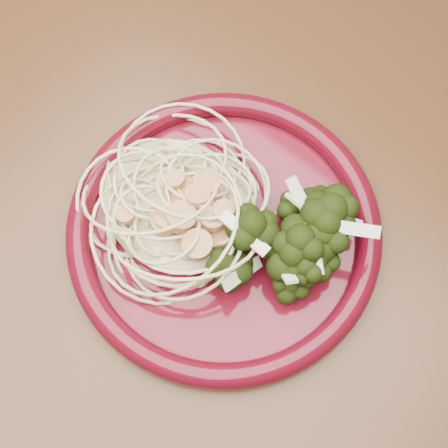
% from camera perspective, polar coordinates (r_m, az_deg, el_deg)
% --- Properties ---
extents(dining_table, '(1.20, 0.80, 0.75)m').
position_cam_1_polar(dining_table, '(0.61, 6.35, -2.17)').
color(dining_table, '#472814').
rests_on(dining_table, ground).
extents(dinner_plate, '(0.29, 0.29, 0.02)m').
position_cam_1_polar(dinner_plate, '(0.50, 0.00, -0.47)').
color(dinner_plate, '#4F0A15').
rests_on(dinner_plate, dining_table).
extents(spaghetti_pile, '(0.15, 0.14, 0.03)m').
position_cam_1_polar(spaghetti_pile, '(0.50, -4.35, 2.29)').
color(spaghetti_pile, beige).
rests_on(spaghetti_pile, dinner_plate).
extents(scallop_cluster, '(0.13, 0.13, 0.04)m').
position_cam_1_polar(scallop_cluster, '(0.47, -4.64, 3.99)').
color(scallop_cluster, tan).
rests_on(scallop_cluster, spaghetti_pile).
extents(broccoli_pile, '(0.10, 0.14, 0.05)m').
position_cam_1_polar(broccoli_pile, '(0.47, 5.59, -2.55)').
color(broccoli_pile, black).
rests_on(broccoli_pile, dinner_plate).
extents(onion_garnish, '(0.07, 0.09, 0.05)m').
position_cam_1_polar(onion_garnish, '(0.45, 5.93, -1.30)').
color(onion_garnish, beige).
rests_on(onion_garnish, broccoli_pile).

